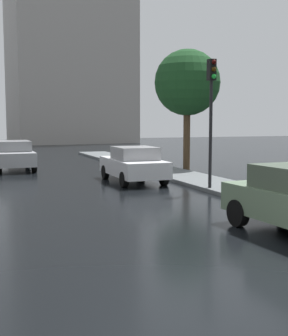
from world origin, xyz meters
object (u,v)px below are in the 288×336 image
Objects in this scene: car_white_near_kerb at (133,164)px; street_tree_near at (187,83)px; car_silver_mid_road at (14,155)px; traffic_light at (211,100)px.

car_white_near_kerb is 6.79m from street_tree_near.
car_silver_mid_road reaches higher than car_white_near_kerb.
car_white_near_kerb is 0.92× the size of traffic_light.
street_tree_near is (4.30, 3.64, 3.80)m from car_white_near_kerb.
car_silver_mid_road is 0.95× the size of traffic_light.
car_white_near_kerb is at bearing 116.68° from traffic_light.
car_white_near_kerb is 0.97× the size of car_silver_mid_road.
street_tree_near is at bearing 70.24° from traffic_light.
traffic_light is 0.73× the size of street_tree_near.
traffic_light reaches higher than car_silver_mid_road.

